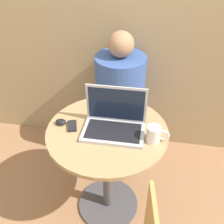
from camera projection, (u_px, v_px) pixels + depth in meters
name	position (u px, v px, depth m)	size (l,w,h in m)	color
ground_plane	(108.00, 204.00, 2.04)	(12.00, 12.00, 0.00)	#9E704C
back_wall	(126.00, 1.00, 1.92)	(7.00, 0.05, 2.60)	tan
round_table	(108.00, 155.00, 1.72)	(0.74, 0.74, 0.76)	#4C4C51
laptop	(114.00, 122.00, 1.56)	(0.37, 0.22, 0.26)	#B7B7BC
cell_phone	(72.00, 126.00, 1.60)	(0.08, 0.11, 0.02)	black
computer_mouse	(61.00, 122.00, 1.62)	(0.07, 0.05, 0.03)	black
coffee_cup	(154.00, 134.00, 1.48)	(0.13, 0.08, 0.10)	white
person_seated	(120.00, 105.00, 2.30)	(0.43, 0.63, 1.15)	brown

